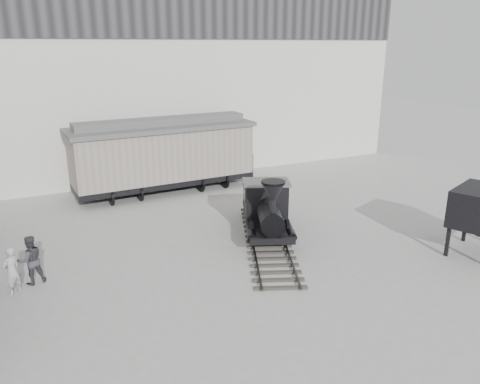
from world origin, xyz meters
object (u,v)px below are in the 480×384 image
locomotive (267,212)px  visitor_b (31,260)px  boxcar (163,153)px  visitor_a (12,270)px

locomotive → visitor_b: bearing=-156.3°
boxcar → visitor_a: 11.61m
visitor_a → locomotive: bearing=146.2°
locomotive → visitor_a: 9.66m
visitor_a → visitor_b: bearing=-179.4°
boxcar → visitor_a: bearing=-134.1°
boxcar → visitor_a: (-7.73, -8.56, -1.31)m
locomotive → visitor_a: bearing=-153.7°
visitor_b → visitor_a: bearing=26.0°
locomotive → visitor_a: locomotive is taller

